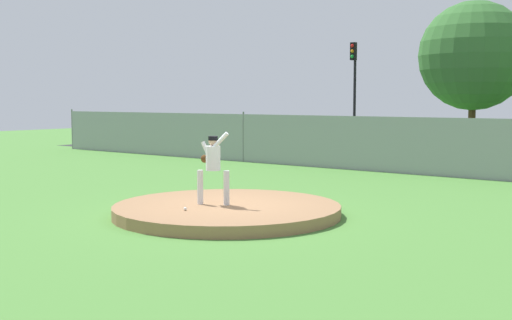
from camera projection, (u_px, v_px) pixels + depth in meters
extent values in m
plane|color=#4C8438|center=(360.00, 187.00, 19.05)|extent=(80.00, 80.00, 0.00)
cube|color=#2B2B2D|center=(465.00, 164.00, 25.72)|extent=(44.00, 7.00, 0.01)
cylinder|color=#99704C|center=(227.00, 210.00, 14.34)|extent=(5.01, 5.01, 0.25)
cylinder|color=silver|center=(200.00, 187.00, 14.33)|extent=(0.13, 0.13, 0.76)
cylinder|color=silver|center=(226.00, 188.00, 14.20)|extent=(0.13, 0.13, 0.76)
cylinder|color=silver|center=(213.00, 158.00, 14.21)|extent=(0.32, 0.32, 0.54)
cylinder|color=silver|center=(219.00, 142.00, 14.06)|extent=(0.42, 0.27, 0.44)
cylinder|color=silver|center=(207.00, 152.00, 14.31)|extent=(0.29, 0.20, 0.46)
ellipsoid|color=#4C2D14|center=(205.00, 159.00, 14.44)|extent=(0.20, 0.12, 0.18)
sphere|color=tan|center=(213.00, 141.00, 14.18)|extent=(0.20, 0.20, 0.20)
cylinder|color=black|center=(213.00, 138.00, 14.17)|extent=(0.21, 0.21, 0.09)
sphere|color=white|center=(185.00, 209.00, 13.53)|extent=(0.07, 0.07, 0.07)
cube|color=gray|center=(418.00, 146.00, 22.10)|extent=(38.35, 0.03, 1.96)
cylinder|color=slate|center=(72.00, 129.00, 33.86)|extent=(0.07, 0.07, 2.06)
cylinder|color=slate|center=(243.00, 137.00, 26.80)|extent=(0.07, 0.07, 2.06)
cube|color=#161E4C|center=(415.00, 145.00, 27.00)|extent=(1.86, 4.59, 0.73)
cube|color=black|center=(415.00, 128.00, 26.93)|extent=(1.70, 2.53, 0.64)
cylinder|color=black|center=(428.00, 151.00, 28.14)|extent=(1.90, 0.65, 0.64)
cylinder|color=black|center=(399.00, 156.00, 25.92)|extent=(1.90, 0.65, 0.64)
cube|color=slate|center=(483.00, 147.00, 25.33)|extent=(2.18, 4.71, 0.79)
cube|color=black|center=(484.00, 129.00, 25.27)|extent=(1.87, 2.64, 0.66)
cylinder|color=black|center=(497.00, 155.00, 26.41)|extent=(1.93, 0.79, 0.64)
cylinder|color=black|center=(467.00, 160.00, 24.33)|extent=(1.93, 0.79, 0.64)
cylinder|color=black|center=(355.00, 96.00, 33.67)|extent=(0.14, 0.14, 5.48)
cube|color=black|center=(353.00, 51.00, 33.32)|extent=(0.28, 0.24, 0.90)
sphere|color=red|center=(352.00, 46.00, 33.20)|extent=(0.18, 0.18, 0.18)
sphere|color=orange|center=(352.00, 51.00, 33.22)|extent=(0.18, 0.18, 0.18)
sphere|color=green|center=(352.00, 56.00, 33.25)|extent=(0.18, 0.18, 0.18)
cylinder|color=#4C331E|center=(472.00, 122.00, 33.08)|extent=(0.36, 0.36, 2.84)
sphere|color=#356B2F|center=(474.00, 56.00, 32.77)|extent=(5.50, 5.50, 5.50)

